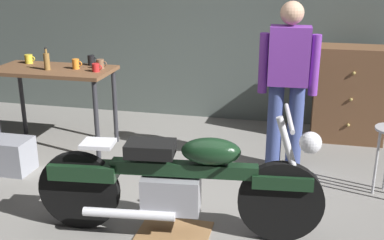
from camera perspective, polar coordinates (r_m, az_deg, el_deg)
ground_plane at (r=3.98m, az=-2.77°, el=-12.08°), size 12.00×12.00×0.00m
workbench at (r=5.47m, az=-16.15°, el=4.79°), size 1.30×0.64×0.90m
motorcycle at (r=3.62m, az=-1.48°, el=-7.27°), size 2.19×0.63×1.00m
person_standing at (r=4.70m, az=11.35°, el=4.69°), size 0.57×0.23×1.67m
wooden_dresser at (r=5.81m, az=18.25°, el=2.95°), size 0.80×0.47×1.10m
drip_tray at (r=3.85m, az=-2.10°, el=-13.14°), size 0.56×0.40×0.01m
storage_bin at (r=5.12m, az=-20.97°, el=-3.94°), size 0.44×0.32×0.34m
mug_yellow_tall at (r=5.79m, az=-18.88°, el=6.91°), size 0.12×0.09×0.10m
mug_orange_travel at (r=5.34m, az=-13.67°, el=6.52°), size 0.11×0.07×0.11m
mug_black_matte at (r=5.49m, az=-11.91°, el=6.99°), size 0.11×0.08×0.11m
mug_red_diner at (r=5.17m, az=-11.38°, el=6.15°), size 0.11×0.08×0.09m
mug_brown_stoneware at (r=5.30m, az=-10.86°, el=6.58°), size 0.12×0.08×0.10m
bottle at (r=5.37m, az=-16.95°, el=6.76°), size 0.06×0.06×0.24m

